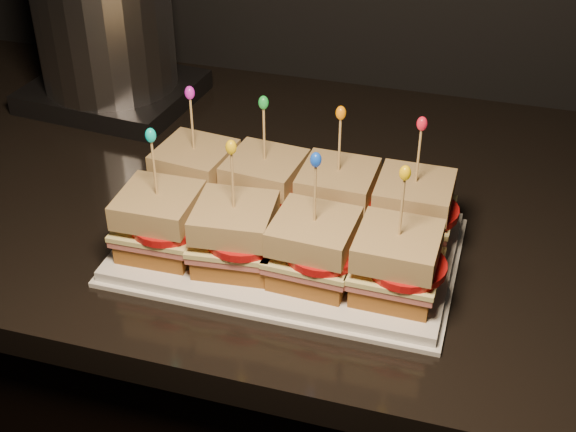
# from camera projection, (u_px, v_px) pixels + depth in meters

# --- Properties ---
(granite_slab) EXTENTS (2.53, 0.72, 0.04)m
(granite_slab) POSITION_uv_depth(u_px,v_px,m) (560.00, 243.00, 1.02)
(granite_slab) COLOR black
(granite_slab) RESTS_ON cabinet
(platter) EXTENTS (0.39, 0.24, 0.02)m
(platter) POSITION_uv_depth(u_px,v_px,m) (288.00, 248.00, 0.96)
(platter) COLOR white
(platter) RESTS_ON granite_slab
(platter_rim) EXTENTS (0.40, 0.25, 0.01)m
(platter_rim) POSITION_uv_depth(u_px,v_px,m) (288.00, 252.00, 0.96)
(platter_rim) COLOR white
(platter_rim) RESTS_ON granite_slab
(sandwich_0_bread_bot) EXTENTS (0.09, 0.09, 0.02)m
(sandwich_0_bread_bot) POSITION_uv_depth(u_px,v_px,m) (197.00, 192.00, 1.02)
(sandwich_0_bread_bot) COLOR brown
(sandwich_0_bread_bot) RESTS_ON platter
(sandwich_0_ham) EXTENTS (0.10, 0.10, 0.01)m
(sandwich_0_ham) POSITION_uv_depth(u_px,v_px,m) (196.00, 182.00, 1.02)
(sandwich_0_ham) COLOR #B4544F
(sandwich_0_ham) RESTS_ON sandwich_0_bread_bot
(sandwich_0_cheese) EXTENTS (0.10, 0.10, 0.01)m
(sandwich_0_cheese) POSITION_uv_depth(u_px,v_px,m) (196.00, 177.00, 1.01)
(sandwich_0_cheese) COLOR #EBE28C
(sandwich_0_cheese) RESTS_ON sandwich_0_ham
(sandwich_0_tomato) EXTENTS (0.08, 0.08, 0.01)m
(sandwich_0_tomato) POSITION_uv_depth(u_px,v_px,m) (203.00, 176.00, 1.00)
(sandwich_0_tomato) COLOR red
(sandwich_0_tomato) RESTS_ON sandwich_0_cheese
(sandwich_0_bread_top) EXTENTS (0.10, 0.10, 0.03)m
(sandwich_0_bread_top) POSITION_uv_depth(u_px,v_px,m) (195.00, 159.00, 1.00)
(sandwich_0_bread_top) COLOR brown
(sandwich_0_bread_top) RESTS_ON sandwich_0_tomato
(sandwich_0_pick) EXTENTS (0.00, 0.00, 0.09)m
(sandwich_0_pick) POSITION_uv_depth(u_px,v_px,m) (192.00, 127.00, 0.97)
(sandwich_0_pick) COLOR tan
(sandwich_0_pick) RESTS_ON sandwich_0_bread_top
(sandwich_0_frill) EXTENTS (0.01, 0.01, 0.02)m
(sandwich_0_frill) POSITION_uv_depth(u_px,v_px,m) (190.00, 93.00, 0.95)
(sandwich_0_frill) COLOR #CD1DC5
(sandwich_0_frill) RESTS_ON sandwich_0_pick
(sandwich_1_bread_bot) EXTENTS (0.09, 0.09, 0.02)m
(sandwich_1_bread_bot) POSITION_uv_depth(u_px,v_px,m) (265.00, 203.00, 1.00)
(sandwich_1_bread_bot) COLOR brown
(sandwich_1_bread_bot) RESTS_ON platter
(sandwich_1_ham) EXTENTS (0.10, 0.10, 0.01)m
(sandwich_1_ham) POSITION_uv_depth(u_px,v_px,m) (265.00, 193.00, 0.99)
(sandwich_1_ham) COLOR #B4544F
(sandwich_1_ham) RESTS_ON sandwich_1_bread_bot
(sandwich_1_cheese) EXTENTS (0.10, 0.10, 0.01)m
(sandwich_1_cheese) POSITION_uv_depth(u_px,v_px,m) (265.00, 188.00, 0.99)
(sandwich_1_cheese) COLOR #EBE28C
(sandwich_1_cheese) RESTS_ON sandwich_1_ham
(sandwich_1_tomato) EXTENTS (0.08, 0.08, 0.01)m
(sandwich_1_tomato) POSITION_uv_depth(u_px,v_px,m) (273.00, 187.00, 0.98)
(sandwich_1_tomato) COLOR red
(sandwich_1_tomato) RESTS_ON sandwich_1_cheese
(sandwich_1_bread_top) EXTENTS (0.09, 0.09, 0.03)m
(sandwich_1_bread_top) POSITION_uv_depth(u_px,v_px,m) (265.00, 169.00, 0.98)
(sandwich_1_bread_top) COLOR brown
(sandwich_1_bread_top) RESTS_ON sandwich_1_tomato
(sandwich_1_pick) EXTENTS (0.00, 0.00, 0.09)m
(sandwich_1_pick) POSITION_uv_depth(u_px,v_px,m) (264.00, 137.00, 0.95)
(sandwich_1_pick) COLOR tan
(sandwich_1_pick) RESTS_ON sandwich_1_bread_top
(sandwich_1_frill) EXTENTS (0.01, 0.01, 0.02)m
(sandwich_1_frill) POSITION_uv_depth(u_px,v_px,m) (263.00, 103.00, 0.93)
(sandwich_1_frill) COLOR green
(sandwich_1_frill) RESTS_ON sandwich_1_pick
(sandwich_2_bread_bot) EXTENTS (0.09, 0.09, 0.02)m
(sandwich_2_bread_bot) POSITION_uv_depth(u_px,v_px,m) (337.00, 215.00, 0.98)
(sandwich_2_bread_bot) COLOR brown
(sandwich_2_bread_bot) RESTS_ON platter
(sandwich_2_ham) EXTENTS (0.09, 0.09, 0.01)m
(sandwich_2_ham) POSITION_uv_depth(u_px,v_px,m) (337.00, 204.00, 0.97)
(sandwich_2_ham) COLOR #B4544F
(sandwich_2_ham) RESTS_ON sandwich_2_bread_bot
(sandwich_2_cheese) EXTENTS (0.10, 0.09, 0.01)m
(sandwich_2_cheese) POSITION_uv_depth(u_px,v_px,m) (337.00, 199.00, 0.97)
(sandwich_2_cheese) COLOR #EBE28C
(sandwich_2_cheese) RESTS_ON sandwich_2_ham
(sandwich_2_tomato) EXTENTS (0.08, 0.08, 0.01)m
(sandwich_2_tomato) POSITION_uv_depth(u_px,v_px,m) (346.00, 198.00, 0.96)
(sandwich_2_tomato) COLOR red
(sandwich_2_tomato) RESTS_ON sandwich_2_cheese
(sandwich_2_bread_top) EXTENTS (0.09, 0.09, 0.03)m
(sandwich_2_bread_top) POSITION_uv_depth(u_px,v_px,m) (338.00, 181.00, 0.95)
(sandwich_2_bread_top) COLOR brown
(sandwich_2_bread_top) RESTS_ON sandwich_2_tomato
(sandwich_2_pick) EXTENTS (0.00, 0.00, 0.09)m
(sandwich_2_pick) POSITION_uv_depth(u_px,v_px,m) (339.00, 148.00, 0.93)
(sandwich_2_pick) COLOR tan
(sandwich_2_pick) RESTS_ON sandwich_2_bread_top
(sandwich_2_frill) EXTENTS (0.01, 0.01, 0.02)m
(sandwich_2_frill) POSITION_uv_depth(u_px,v_px,m) (341.00, 113.00, 0.90)
(sandwich_2_frill) COLOR orange
(sandwich_2_frill) RESTS_ON sandwich_2_pick
(sandwich_3_bread_bot) EXTENTS (0.08, 0.08, 0.02)m
(sandwich_3_bread_bot) POSITION_uv_depth(u_px,v_px,m) (411.00, 227.00, 0.96)
(sandwich_3_bread_bot) COLOR brown
(sandwich_3_bread_bot) RESTS_ON platter
(sandwich_3_ham) EXTENTS (0.09, 0.09, 0.01)m
(sandwich_3_ham) POSITION_uv_depth(u_px,v_px,m) (412.00, 216.00, 0.95)
(sandwich_3_ham) COLOR #B4544F
(sandwich_3_ham) RESTS_ON sandwich_3_bread_bot
(sandwich_3_cheese) EXTENTS (0.10, 0.09, 0.01)m
(sandwich_3_cheese) POSITION_uv_depth(u_px,v_px,m) (413.00, 211.00, 0.95)
(sandwich_3_cheese) COLOR #EBE28C
(sandwich_3_cheese) RESTS_ON sandwich_3_ham
(sandwich_3_tomato) EXTENTS (0.08, 0.08, 0.01)m
(sandwich_3_tomato) POSITION_uv_depth(u_px,v_px,m) (423.00, 210.00, 0.94)
(sandwich_3_tomato) COLOR red
(sandwich_3_tomato) RESTS_ON sandwich_3_cheese
(sandwich_3_bread_top) EXTENTS (0.09, 0.09, 0.03)m
(sandwich_3_bread_top) POSITION_uv_depth(u_px,v_px,m) (415.00, 192.00, 0.93)
(sandwich_3_bread_top) COLOR brown
(sandwich_3_bread_top) RESTS_ON sandwich_3_tomato
(sandwich_3_pick) EXTENTS (0.00, 0.00, 0.09)m
(sandwich_3_pick) POSITION_uv_depth(u_px,v_px,m) (418.00, 159.00, 0.91)
(sandwich_3_pick) COLOR tan
(sandwich_3_pick) RESTS_ON sandwich_3_bread_top
(sandwich_3_frill) EXTENTS (0.01, 0.01, 0.02)m
(sandwich_3_frill) POSITION_uv_depth(u_px,v_px,m) (422.00, 124.00, 0.88)
(sandwich_3_frill) COLOR red
(sandwich_3_frill) RESTS_ON sandwich_3_pick
(sandwich_4_bread_bot) EXTENTS (0.09, 0.09, 0.02)m
(sandwich_4_bread_bot) POSITION_uv_depth(u_px,v_px,m) (162.00, 240.00, 0.94)
(sandwich_4_bread_bot) COLOR brown
(sandwich_4_bread_bot) RESTS_ON platter
(sandwich_4_ham) EXTENTS (0.09, 0.09, 0.01)m
(sandwich_4_ham) POSITION_uv_depth(u_px,v_px,m) (161.00, 229.00, 0.93)
(sandwich_4_ham) COLOR #B4544F
(sandwich_4_ham) RESTS_ON sandwich_4_bread_bot
(sandwich_4_cheese) EXTENTS (0.10, 0.09, 0.01)m
(sandwich_4_cheese) POSITION_uv_depth(u_px,v_px,m) (160.00, 224.00, 0.92)
(sandwich_4_cheese) COLOR #EBE28C
(sandwich_4_cheese) RESTS_ON sandwich_4_ham
(sandwich_4_tomato) EXTENTS (0.08, 0.08, 0.01)m
(sandwich_4_tomato) POSITION_uv_depth(u_px,v_px,m) (167.00, 223.00, 0.91)
(sandwich_4_tomato) COLOR red
(sandwich_4_tomato) RESTS_ON sandwich_4_cheese
(sandwich_4_bread_top) EXTENTS (0.09, 0.09, 0.03)m
(sandwich_4_bread_top) POSITION_uv_depth(u_px,v_px,m) (158.00, 205.00, 0.91)
(sandwich_4_bread_top) COLOR brown
(sandwich_4_bread_top) RESTS_ON sandwich_4_tomato
(sandwich_4_pick) EXTENTS (0.00, 0.00, 0.09)m
(sandwich_4_pick) POSITION_uv_depth(u_px,v_px,m) (155.00, 171.00, 0.88)
(sandwich_4_pick) COLOR tan
(sandwich_4_pick) RESTS_ON sandwich_4_bread_top
(sandwich_4_frill) EXTENTS (0.01, 0.01, 0.02)m
(sandwich_4_frill) POSITION_uv_depth(u_px,v_px,m) (151.00, 135.00, 0.86)
(sandwich_4_frill) COLOR #03C7B6
(sandwich_4_frill) RESTS_ON sandwich_4_pick
(sandwich_5_bread_bot) EXTENTS (0.09, 0.09, 0.02)m
(sandwich_5_bread_bot) POSITION_uv_depth(u_px,v_px,m) (236.00, 254.00, 0.92)
(sandwich_5_bread_bot) COLOR brown
(sandwich_5_bread_bot) RESTS_ON platter
(sandwich_5_ham) EXTENTS (0.10, 0.10, 0.01)m
(sandwich_5_ham) POSITION_uv_depth(u_px,v_px,m) (235.00, 243.00, 0.91)
(sandwich_5_ham) COLOR #B4544F
(sandwich_5_ham) RESTS_ON sandwich_5_bread_bot
(sandwich_5_cheese) EXTENTS (0.10, 0.10, 0.01)m
(sandwich_5_cheese) POSITION_uv_depth(u_px,v_px,m) (235.00, 237.00, 0.90)
(sandwich_5_cheese) COLOR #EBE28C
(sandwich_5_cheese) RESTS_ON sandwich_5_ham
(sandwich_5_tomato) EXTENTS (0.08, 0.08, 0.01)m
(sandwich_5_tomato) POSITION_uv_depth(u_px,v_px,m) (243.00, 237.00, 0.89)
(sandwich_5_tomato) COLOR red
(sandwich_5_tomato) RESTS_ON sandwich_5_cheese
(sandwich_5_bread_top) EXTENTS (0.09, 0.09, 0.03)m
(sandwich_5_bread_top) POSITION_uv_depth(u_px,v_px,m) (234.00, 218.00, 0.89)
(sandwich_5_bread_top) COLOR brown
(sandwich_5_bread_top) RESTS_ON sandwich_5_tomato
(sandwich_5_pick) EXTENTS (0.00, 0.00, 0.09)m
(sandwich_5_pick) POSITION_uv_depth(u_px,v_px,m) (233.00, 184.00, 0.86)
(sandwich_5_pick) COLOR tan
(sandwich_5_pick) RESTS_ON sandwich_5_bread_top
(sandwich_5_frill) EXTENTS (0.01, 0.01, 0.02)m
(sandwich_5_frill) POSITION_uv_depth(u_px,v_px,m) (231.00, 147.00, 0.84)
(sandwich_5_frill) COLOR yellow
(sandwich_5_frill) RESTS_ON sandwich_5_pick
(sandwich_6_bread_bot) EXTENTS (0.09, 0.09, 0.02)m
(sandwich_6_bread_bot) POSITION_uv_depth(u_px,v_px,m) (313.00, 268.00, 0.89)
(sandwich_6_bread_bot) COLOR brown
(sandwich_6_bread_bot) RESTS_ON platter
(sandwich_6_ham) EXTENTS (0.10, 0.09, 0.01)m
(sandwich_6_ham) POSITION_uv_depth(u_px,v_px,m) (314.00, 256.00, 0.89)
(sandwich_6_ham) COLOR #B4544F
(sandwich_6_ham) RESTS_ON sandwich_6_bread_bot
(sandwich_6_cheese) EXTENTS (0.10, 0.10, 0.01)m
(sandwich_6_cheese) POSITION_uv_depth(u_px,v_px,m) (314.00, 251.00, 0.88)
(sandwich_6_cheese) COLOR #EBE28C
(sandwich_6_cheese) RESTS_ON sandwich_6_ham
(sandwich_6_tomato) EXTENTS (0.08, 0.08, 0.01)m
(sandwich_6_tomato) POSITION_uv_depth(u_px,v_px,m) (323.00, 251.00, 0.87)
(sandwich_6_tomato) COLOR red
(sandwich_6_tomato) RESTS_ON sandwich_6_cheese
(sandwich_6_bread_top) EXTENTS (0.09, 0.09, 0.03)m
(sandwich_6_bread_top) POSITION_uv_depth(u_px,v_px,m) (314.00, 232.00, 0.87)
(sandwich_6_bread_top) COLOR brown
(sandwich_6_bread_top) RESTS_ON sandwich_6_tomato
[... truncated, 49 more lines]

